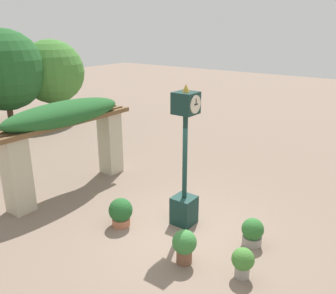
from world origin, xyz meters
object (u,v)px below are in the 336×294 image
(pedestal_clock, at_px, (185,168))
(potted_plant_far_right, at_px, (121,212))
(potted_plant_far_left, at_px, (184,245))
(potted_plant_near_right, at_px, (243,261))
(potted_plant_near_left, at_px, (252,232))

(pedestal_clock, xyz_separation_m, potted_plant_far_right, (-1.03, 1.19, -1.12))
(pedestal_clock, bearing_deg, potted_plant_far_left, -145.64)
(pedestal_clock, distance_m, potted_plant_far_right, 1.93)
(potted_plant_near_right, height_order, potted_plant_far_left, potted_plant_far_left)
(potted_plant_near_right, relative_size, potted_plant_far_right, 0.88)
(pedestal_clock, relative_size, potted_plant_far_right, 4.86)
(pedestal_clock, distance_m, potted_plant_near_right, 2.56)
(pedestal_clock, bearing_deg, potted_plant_far_right, 130.68)
(potted_plant_near_right, distance_m, potted_plant_far_right, 3.27)
(pedestal_clock, height_order, potted_plant_far_left, pedestal_clock)
(potted_plant_far_left, distance_m, potted_plant_far_right, 2.11)
(potted_plant_far_left, xyz_separation_m, potted_plant_far_right, (0.28, 2.09, -0.05))
(pedestal_clock, xyz_separation_m, potted_plant_far_left, (-1.31, -0.89, -1.07))
(potted_plant_near_left, distance_m, potted_plant_far_left, 1.70)
(potted_plant_near_right, height_order, potted_plant_far_right, potted_plant_far_right)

